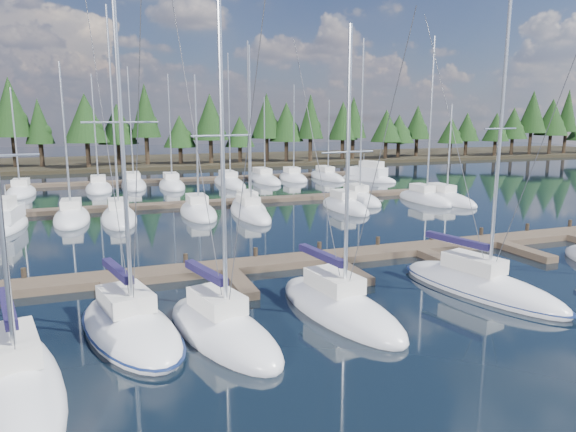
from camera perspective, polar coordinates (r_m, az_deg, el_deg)
name	(u,v)px	position (r m, az deg, el deg)	size (l,w,h in m)	color
ground	(265,222)	(41.17, -2.60, -0.71)	(260.00, 260.00, 0.00)	black
far_shore	(169,161)	(99.56, -13.06, 5.96)	(220.00, 30.00, 0.60)	black
main_dock	(331,260)	(29.62, 4.76, -4.91)	(44.00, 6.13, 0.90)	brown
back_docks	(214,189)	(59.86, -8.23, 3.00)	(50.00, 21.80, 0.40)	brown
front_sailboat_0	(17,383)	(18.36, -27.85, -16.06)	(4.24, 9.11, 13.08)	silver
front_sailboat_1	(130,328)	(21.07, -17.14, -11.76)	(4.95, 8.53, 14.65)	silver
front_sailboat_2	(222,330)	(20.12, -7.39, -12.41)	(4.43, 7.98, 13.83)	silver
front_sailboat_3	(338,307)	(22.30, 5.63, -10.05)	(3.90, 8.62, 12.52)	silver
front_sailboat_4	(480,286)	(26.46, 20.52, -7.31)	(4.78, 9.60, 14.08)	silver
back_sailboat_rows	(225,194)	(55.52, -7.03, 2.49)	(46.30, 33.72, 17.40)	silver
motor_yacht_left	(5,223)	(44.24, -28.91, -0.67)	(3.39, 8.09, 3.92)	silver
motor_yacht_right	(369,177)	(69.76, 8.95, 4.30)	(6.17, 9.03, 4.30)	silver
tree_line	(176,122)	(89.54, -12.34, 10.16)	(186.68, 12.08, 14.01)	black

